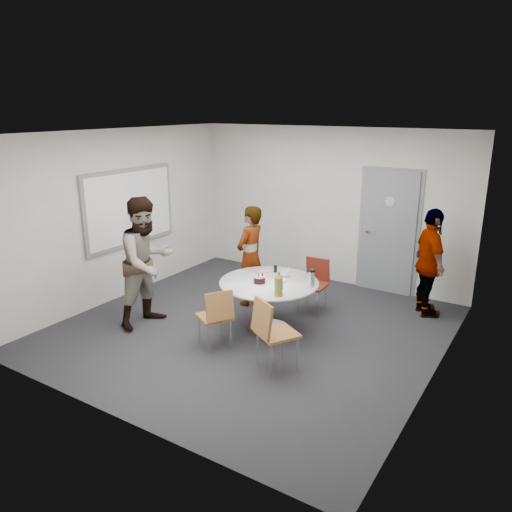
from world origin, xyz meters
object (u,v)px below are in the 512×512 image
Objects in this scene: door at (388,232)px; person_right at (430,263)px; chair_near_left at (217,313)px; person_left at (147,262)px; chair_far at (315,279)px; table at (270,288)px; whiteboard at (130,207)px; chair_near_right at (271,328)px; person_main at (250,256)px.

person_right is (0.85, -0.66, -0.21)m from door.
person_left is at bearing 114.80° from chair_near_left.
door is at bearing -116.96° from chair_far.
person_left is 4.11m from person_right.
chair_near_left is at bearing 73.03° from chair_far.
whiteboard is at bearing 177.98° from table.
person_left is (-1.60, -0.72, 0.30)m from table.
chair_near_left is (-1.14, -3.23, -0.53)m from door.
table reaches higher than chair_far.
chair_far is at bearing -115.00° from door.
person_main reaches higher than chair_near_right.
table is at bearing 76.41° from chair_far.
table is 0.91m from chair_near_left.
chair_near_right is 1.10× the size of chair_far.
door is at bearing 19.41° from person_right.
person_main is at bearing -134.08° from door.
person_right is (1.13, 2.68, 0.26)m from chair_near_right.
chair_near_left is 1.65m from person_main.
chair_far is (-0.65, -1.39, -0.53)m from door.
table is at bearing 151.57° from chair_near_right.
person_main is at bearing 48.10° from chair_near_left.
table is 1.66× the size of chair_far.
chair_near_right is (3.28, -1.06, -0.90)m from whiteboard.
chair_near_left is at bearing -156.52° from chair_near_right.
person_right is at bearing -46.65° from person_left.
chair_far is 1.70m from person_right.
person_main is at bearing 159.95° from chair_near_right.
person_main is 0.97× the size of person_right.
person_left is (-1.80, -1.70, 0.43)m from chair_far.
person_right is at bearing 97.91° from chair_near_right.
person_left is at bearing 41.43° from chair_far.
person_left is at bearing -27.64° from person_main.
chair_far reaches higher than chair_near_left.
door reaches higher than chair_near_right.
door is 3.95m from person_left.
door is at bearing -31.49° from person_left.
chair_near_right is at bearing -89.48° from person_left.
table is at bearing 50.78° from person_main.
person_right is at bearing 45.31° from table.
chair_near_left is 0.44× the size of person_left.
whiteboard is 2.83m from table.
table is 0.74× the size of person_left.
whiteboard is 2.13m from person_main.
whiteboard is at bearing -147.34° from door.
person_main is at bearing 14.57° from chair_far.
chair_near_left is at bearing 109.32° from person_right.
chair_near_left is (-0.29, -0.85, -0.13)m from table.
chair_near_left is 1.90m from chair_far.
chair_far is at bearing 78.37° from table.
chair_near_right is (-0.28, -3.34, -0.48)m from door.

